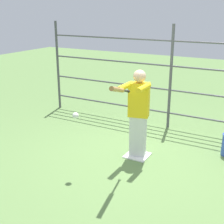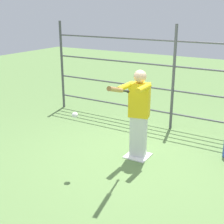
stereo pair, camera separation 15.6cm
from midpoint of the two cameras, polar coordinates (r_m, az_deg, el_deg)
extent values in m
plane|color=#608447|center=(5.62, 5.53, -8.04)|extent=(24.00, 24.00, 0.00)
cube|color=white|center=(5.62, 5.54, -7.95)|extent=(0.40, 0.40, 0.02)
cylinder|color=#4C4C51|center=(6.67, 11.82, 6.00)|extent=(0.06, 0.06, 2.21)
cylinder|color=#4C4C51|center=(8.12, -8.58, 8.37)|extent=(0.06, 0.06, 2.21)
cylinder|color=#4C4C51|center=(6.87, 11.40, -0.26)|extent=(5.96, 0.04, 0.04)
cylinder|color=#4C4C51|center=(6.73, 11.67, 3.87)|extent=(5.96, 0.04, 0.04)
cylinder|color=#4C4C51|center=(6.62, 11.96, 8.16)|extent=(5.96, 0.04, 0.04)
cylinder|color=#4C4C51|center=(6.55, 12.26, 12.56)|extent=(5.96, 0.04, 0.04)
cube|color=silver|center=(5.46, 5.65, -4.54)|extent=(0.31, 0.23, 0.75)
cube|color=yellow|center=(5.24, 5.88, 2.18)|extent=(0.38, 0.27, 0.58)
sphere|color=beige|center=(5.14, 6.03, 6.50)|extent=(0.21, 0.21, 0.21)
cylinder|color=yellow|center=(4.96, 6.70, 4.36)|extent=(0.09, 0.41, 0.09)
cylinder|color=yellow|center=(5.03, 3.25, 4.64)|extent=(0.09, 0.41, 0.09)
sphere|color=black|center=(4.82, 3.87, 3.77)|extent=(0.05, 0.05, 0.05)
cylinder|color=black|center=(4.64, 3.30, 3.86)|extent=(0.10, 0.35, 0.13)
cylinder|color=#B27F42|center=(4.21, 1.70, 4.11)|extent=(0.17, 0.54, 0.21)
sphere|color=white|center=(4.73, -5.87, -0.59)|extent=(0.10, 0.10, 0.10)
camera|label=1|loc=(0.08, -89.12, 0.29)|focal=50.00mm
camera|label=2|loc=(0.08, 90.88, -0.29)|focal=50.00mm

